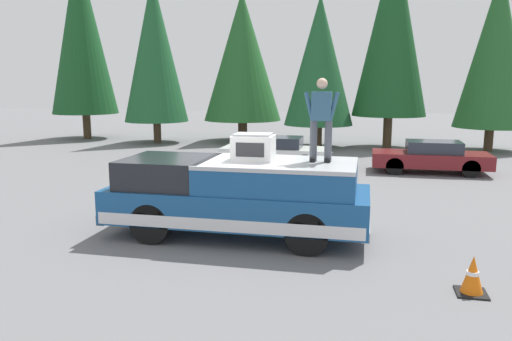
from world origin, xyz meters
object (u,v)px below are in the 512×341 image
object	(u,v)px
pickup_truck	(237,196)
compressor_unit	(253,147)
parked_car_white	(275,152)
person_on_truck_bed	(321,118)
parked_car_maroon	(431,157)
traffic_cone	(473,276)

from	to	relation	value
pickup_truck	compressor_unit	world-z (taller)	compressor_unit
compressor_unit	parked_car_white	distance (m)	9.13
compressor_unit	person_on_truck_bed	xyz separation A→B (m)	(0.12, -1.38, 0.62)
person_on_truck_bed	parked_car_white	xyz separation A→B (m)	(8.83, 2.54, -1.97)
pickup_truck	parked_car_maroon	size ratio (longest dim) A/B	1.35
pickup_truck	traffic_cone	world-z (taller)	pickup_truck
pickup_truck	parked_car_white	xyz separation A→B (m)	(9.00, 0.82, -0.29)
compressor_unit	parked_car_maroon	distance (m)	10.02
compressor_unit	parked_car_white	bearing A→B (deg)	7.36
pickup_truck	parked_car_maroon	world-z (taller)	pickup_truck
pickup_truck	person_on_truck_bed	xyz separation A→B (m)	(0.17, -1.72, 1.68)
person_on_truck_bed	traffic_cone	size ratio (longest dim) A/B	2.73
traffic_cone	parked_car_white	bearing A→B (deg)	24.85
compressor_unit	person_on_truck_bed	distance (m)	1.52
pickup_truck	person_on_truck_bed	size ratio (longest dim) A/B	3.28
traffic_cone	person_on_truck_bed	bearing A→B (deg)	48.89
parked_car_white	pickup_truck	bearing A→B (deg)	-174.80
compressor_unit	traffic_cone	bearing A→B (deg)	-118.29
pickup_truck	compressor_unit	size ratio (longest dim) A/B	6.60
parked_car_maroon	parked_car_white	xyz separation A→B (m)	(0.16, 5.77, 0.00)
person_on_truck_bed	parked_car_maroon	bearing A→B (deg)	-20.44
compressor_unit	traffic_cone	distance (m)	4.81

